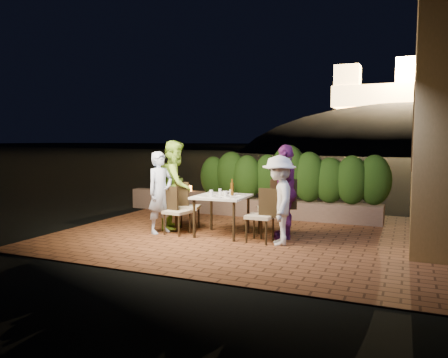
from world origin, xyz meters
The scene contains 31 objects.
ground centered at (0.00, 0.00, -0.02)m, with size 400.00×400.00×0.00m, color black.
terrace_floor centered at (0.00, 0.50, -0.07)m, with size 7.00×6.00×0.15m, color brown.
window_pane centered at (2.82, 1.50, 2.00)m, with size 0.08×1.00×1.40m, color black.
window_frame centered at (2.81, 1.50, 2.00)m, with size 0.06×1.15×1.55m, color black.
planter centered at (0.20, 2.30, 0.20)m, with size 4.20×0.55×0.40m, color brown.
hedge centered at (0.20, 2.30, 0.95)m, with size 4.00×0.70×1.10m, color #1C3A0F, non-canonical shape.
parapet centered at (-2.80, 2.30, 0.25)m, with size 2.20×0.30×0.50m, color brown.
hill centered at (2.00, 60.00, -4.00)m, with size 52.00×40.00×22.00m, color black.
fortress centered at (2.00, 60.00, 10.50)m, with size 26.00×8.00×8.00m, color #FFCC7A, non-canonical shape.
dining_table centered at (-0.43, 0.03, 0.38)m, with size 0.94×0.94×0.75m, color white, non-canonical shape.
plate_nw centered at (-0.72, -0.21, 0.76)m, with size 0.22×0.22×0.01m, color white.
plate_sw centered at (-0.74, 0.23, 0.76)m, with size 0.21×0.21×0.01m, color white.
plate_ne centered at (-0.17, -0.18, 0.76)m, with size 0.23×0.23×0.01m, color white.
plate_se centered at (-0.13, 0.24, 0.76)m, with size 0.21×0.21×0.01m, color white.
plate_centre centered at (-0.41, 0.01, 0.76)m, with size 0.24×0.24×0.01m, color white.
plate_front centered at (-0.41, -0.27, 0.76)m, with size 0.21×0.21×0.01m, color white.
glass_nw centered at (-0.57, -0.13, 0.81)m, with size 0.07×0.07×0.12m, color silver.
glass_sw centered at (-0.56, 0.24, 0.80)m, with size 0.06×0.06×0.10m, color silver.
glass_ne centered at (-0.31, -0.07, 0.80)m, with size 0.06×0.06×0.10m, color silver.
glass_se centered at (-0.30, 0.17, 0.80)m, with size 0.06×0.06×0.11m, color silver.
beer_bottle centered at (-0.26, 0.12, 0.90)m, with size 0.06×0.06×0.31m, color #55340E, non-canonical shape.
bowl centered at (-0.49, 0.30, 0.77)m, with size 0.18×0.18×0.04m, color white.
chair_left_front centered at (-1.25, -0.21, 0.45)m, with size 0.42×0.42×0.90m, color black, non-canonical shape.
chair_left_back centered at (-1.25, 0.23, 0.48)m, with size 0.44×0.44×0.95m, color black, non-canonical shape.
chair_right_front centered at (0.39, -0.19, 0.47)m, with size 0.44×0.44×0.95m, color black, non-canonical shape.
chair_right_back centered at (0.44, 0.30, 0.53)m, with size 0.49×0.49×1.06m, color black, non-canonical shape.
diner_blue centered at (-1.60, -0.23, 0.78)m, with size 0.57×0.37×1.56m, color silver.
diner_green centered at (-1.55, 0.29, 0.88)m, with size 0.86×0.67×1.77m, color #A2DC44.
diner_white centered at (0.74, -0.24, 0.76)m, with size 0.98×0.57×1.52m, color silver.
diner_purple centered at (0.71, 0.30, 0.85)m, with size 1.00×0.42×1.70m, color #6A236A.
parapet_lamp centered at (-2.29, 2.30, 0.57)m, with size 0.10×0.10×0.14m, color orange.
Camera 1 is at (2.76, -7.34, 1.78)m, focal length 35.00 mm.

